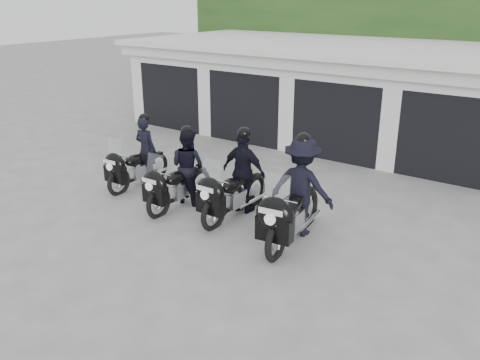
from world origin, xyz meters
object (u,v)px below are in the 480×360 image
Objects in this scene: police_bike_c at (239,178)px; police_bike_d at (298,194)px; police_bike_b at (183,172)px; police_bike_a at (138,158)px.

police_bike_c is 0.92× the size of police_bike_d.
police_bike_c is at bearing 163.71° from police_bike_d.
police_bike_d reaches higher than police_bike_c.
police_bike_c is 1.57m from police_bike_d.
police_bike_b is 2.88m from police_bike_d.
police_bike_a is 3.01m from police_bike_c.
police_bike_c reaches higher than police_bike_b.
police_bike_a is at bearing 169.75° from police_bike_b.
police_bike_b reaches higher than police_bike_a.
police_bike_b is at bearing -11.75° from police_bike_a.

